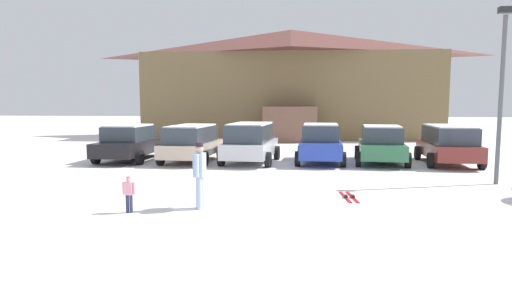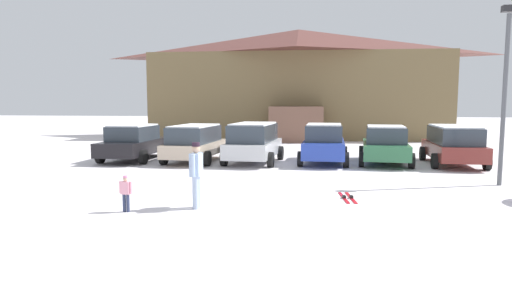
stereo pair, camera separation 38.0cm
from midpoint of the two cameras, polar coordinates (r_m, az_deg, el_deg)
The scene contains 12 objects.
ground at distance 8.44m, azimuth -1.08°, elevation -11.90°, with size 160.00×160.00×0.00m, color silver.
ski_lodge at distance 36.44m, azimuth 4.08°, elevation 8.79°, with size 22.20×11.69×8.32m.
parked_black_sedan at distance 21.81m, azimuth -15.93°, elevation 1.35°, with size 2.29×4.81×1.65m.
parked_beige_suv at distance 20.65m, azimuth -8.60°, elevation 1.42°, with size 2.35×4.42×1.66m.
parked_silver_wagon at distance 20.09m, azimuth -1.25°, elevation 1.49°, with size 2.45×4.35×1.76m.
parked_blue_hatchback at distance 20.21m, azimuth 7.53°, elevation 1.25°, with size 2.19×4.16×1.74m.
parked_green_coupe at distance 20.61m, azimuth 14.86°, elevation 1.11°, with size 2.48×4.47×1.66m.
parked_maroon_van at distance 21.21m, azimuth 22.42°, elevation 1.18°, with size 2.34×4.65×1.68m.
skier_child_in_pink_snowsuit at distance 11.48m, azimuth -16.52°, elevation -4.65°, with size 0.33×0.14×0.89m.
skier_adult_in_blue_parka at distance 11.46m, azimuth -8.01°, elevation -2.24°, with size 0.26×0.62×1.67m.
pair_of_skis at distance 13.04m, azimuth 10.72°, elevation -5.36°, with size 0.46×1.52×0.08m.
lamp_post at distance 16.58m, azimuth 27.78°, elevation 7.45°, with size 0.44×0.24×5.64m.
Camera 1 is at (0.85, -7.97, 2.64)m, focal length 32.00 mm.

